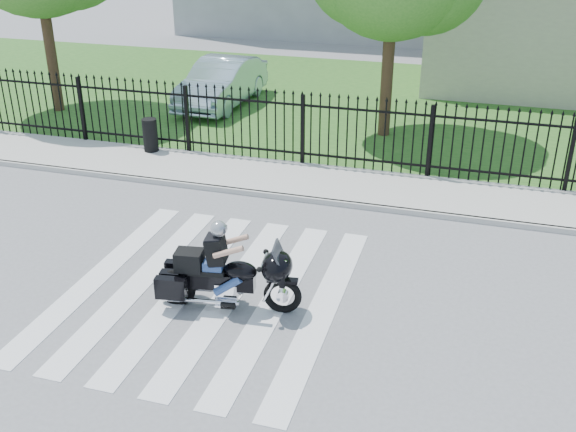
# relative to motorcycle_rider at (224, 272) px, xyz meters

# --- Properties ---
(ground) EXTENTS (120.00, 120.00, 0.00)m
(ground) POSITION_rel_motorcycle_rider_xyz_m (-0.48, 0.36, -0.64)
(ground) COLOR slate
(ground) RESTS_ON ground
(crosswalk) EXTENTS (5.00, 5.50, 0.01)m
(crosswalk) POSITION_rel_motorcycle_rider_xyz_m (-0.48, 0.36, -0.63)
(crosswalk) COLOR silver
(crosswalk) RESTS_ON ground
(sidewalk) EXTENTS (40.00, 2.00, 0.12)m
(sidewalk) POSITION_rel_motorcycle_rider_xyz_m (-0.48, 5.36, -0.58)
(sidewalk) COLOR #ADAAA3
(sidewalk) RESTS_ON ground
(curb) EXTENTS (40.00, 0.12, 0.12)m
(curb) POSITION_rel_motorcycle_rider_xyz_m (-0.48, 4.36, -0.58)
(curb) COLOR #ADAAA3
(curb) RESTS_ON ground
(grass_strip) EXTENTS (40.00, 12.00, 0.02)m
(grass_strip) POSITION_rel_motorcycle_rider_xyz_m (-0.48, 12.36, -0.63)
(grass_strip) COLOR #25531C
(grass_strip) RESTS_ON ground
(iron_fence) EXTENTS (26.00, 0.04, 1.80)m
(iron_fence) POSITION_rel_motorcycle_rider_xyz_m (-0.48, 6.36, 0.26)
(iron_fence) COLOR black
(iron_fence) RESTS_ON ground
(motorcycle_rider) EXTENTS (2.35, 0.97, 1.56)m
(motorcycle_rider) POSITION_rel_motorcycle_rider_xyz_m (0.00, 0.00, 0.00)
(motorcycle_rider) COLOR black
(motorcycle_rider) RESTS_ON ground
(parked_car) EXTENTS (1.64, 4.37, 1.43)m
(parked_car) POSITION_rel_motorcycle_rider_xyz_m (-4.34, 10.83, 0.10)
(parked_car) COLOR #A2BCCC
(parked_car) RESTS_ON grass_strip
(litter_bin) EXTENTS (0.42, 0.42, 0.84)m
(litter_bin) POSITION_rel_motorcycle_rider_xyz_m (-4.39, 6.06, -0.10)
(litter_bin) COLOR black
(litter_bin) RESTS_ON sidewalk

